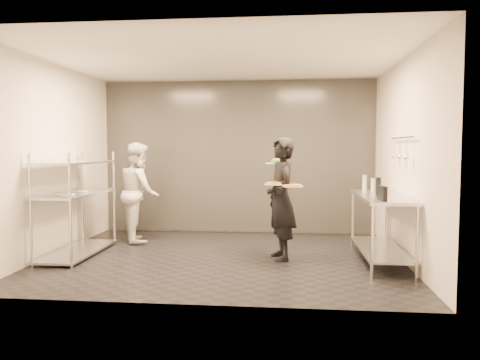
# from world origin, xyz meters

# --- Properties ---
(room_shell) EXTENTS (5.00, 4.00, 2.80)m
(room_shell) POSITION_xyz_m (0.00, 1.18, 1.40)
(room_shell) COLOR black
(room_shell) RESTS_ON ground
(pass_rack) EXTENTS (0.60, 1.60, 1.50)m
(pass_rack) POSITION_xyz_m (-2.15, -0.00, 0.77)
(pass_rack) COLOR silver
(pass_rack) RESTS_ON ground
(prep_counter) EXTENTS (0.60, 1.80, 0.92)m
(prep_counter) POSITION_xyz_m (2.18, 0.00, 0.63)
(prep_counter) COLOR silver
(prep_counter) RESTS_ON ground
(utensil_rail) EXTENTS (0.07, 1.20, 0.31)m
(utensil_rail) POSITION_xyz_m (2.43, -0.00, 1.55)
(utensil_rail) COLOR silver
(utensil_rail) RESTS_ON room_shell
(waiter) EXTENTS (0.57, 0.71, 1.71)m
(waiter) POSITION_xyz_m (0.82, 0.02, 0.85)
(waiter) COLOR black
(waiter) RESTS_ON ground
(chef) EXTENTS (0.89, 0.98, 1.65)m
(chef) POSITION_xyz_m (-1.55, 1.04, 0.82)
(chef) COLOR silver
(chef) RESTS_ON ground
(pizza_plate_near) EXTENTS (0.30, 0.30, 0.05)m
(pizza_plate_near) POSITION_xyz_m (0.74, -0.15, 1.08)
(pizza_plate_near) COLOR silver
(pizza_plate_near) RESTS_ON waiter
(pizza_plate_far) EXTENTS (0.28, 0.28, 0.05)m
(pizza_plate_far) POSITION_xyz_m (0.98, -0.24, 1.06)
(pizza_plate_far) COLOR silver
(pizza_plate_far) RESTS_ON waiter
(salad_plate) EXTENTS (0.31, 0.31, 0.07)m
(salad_plate) POSITION_xyz_m (0.74, 0.30, 1.36)
(salad_plate) COLOR silver
(salad_plate) RESTS_ON waiter
(pos_monitor) EXTENTS (0.08, 0.25, 0.18)m
(pos_monitor) POSITION_xyz_m (2.06, -0.67, 1.01)
(pos_monitor) COLOR black
(pos_monitor) RESTS_ON prep_counter
(bottle_green) EXTENTS (0.07, 0.07, 0.23)m
(bottle_green) POSITION_xyz_m (2.07, 0.70, 1.04)
(bottle_green) COLOR #919D90
(bottle_green) RESTS_ON prep_counter
(bottle_clear) EXTENTS (0.06, 0.06, 0.19)m
(bottle_clear) POSITION_xyz_m (2.17, 0.60, 1.02)
(bottle_clear) COLOR #919D90
(bottle_clear) RESTS_ON prep_counter
(bottle_dark) EXTENTS (0.07, 0.07, 0.24)m
(bottle_dark) POSITION_xyz_m (2.15, 0.06, 1.04)
(bottle_dark) COLOR black
(bottle_dark) RESTS_ON prep_counter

